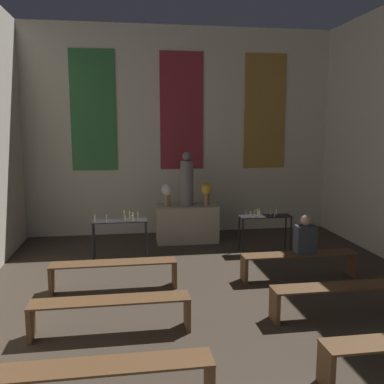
% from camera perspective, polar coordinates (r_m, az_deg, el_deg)
% --- Properties ---
extents(wall_back, '(8.04, 0.16, 5.22)m').
position_cam_1_polar(wall_back, '(11.05, -1.44, 8.16)').
color(wall_back, beige).
rests_on(wall_back, ground_plane).
extents(altar, '(1.45, 0.70, 0.88)m').
position_cam_1_polar(altar, '(10.31, -0.68, -4.21)').
color(altar, '#ADA38E').
rests_on(altar, ground_plane).
extents(statue, '(0.31, 0.31, 1.29)m').
position_cam_1_polar(statue, '(10.13, -0.69, 1.48)').
color(statue, slate).
rests_on(statue, altar).
extents(flower_vase_left, '(0.28, 0.28, 0.52)m').
position_cam_1_polar(flower_vase_left, '(10.11, -3.32, -0.02)').
color(flower_vase_left, '#937A5B').
rests_on(flower_vase_left, altar).
extents(flower_vase_right, '(0.28, 0.28, 0.52)m').
position_cam_1_polar(flower_vase_right, '(10.24, 1.92, 0.10)').
color(flower_vase_right, '#937A5B').
rests_on(flower_vase_right, altar).
extents(candle_rack_left, '(1.14, 0.37, 1.01)m').
position_cam_1_polar(candle_rack_left, '(9.07, -9.57, -4.59)').
color(candle_rack_left, black).
rests_on(candle_rack_left, ground_plane).
extents(candle_rack_right, '(1.14, 0.37, 0.98)m').
position_cam_1_polar(candle_rack_right, '(9.54, 9.69, -3.93)').
color(candle_rack_right, black).
rests_on(candle_rack_right, ground_plane).
extents(pew_second_left, '(2.12, 0.36, 0.48)m').
position_cam_1_polar(pew_second_left, '(4.60, -11.47, -22.98)').
color(pew_second_left, brown).
rests_on(pew_second_left, ground_plane).
extents(pew_third_left, '(2.12, 0.36, 0.48)m').
position_cam_1_polar(pew_third_left, '(6.01, -10.76, -14.99)').
color(pew_third_left, brown).
rests_on(pew_third_left, ground_plane).
extents(pew_third_right, '(2.12, 0.36, 0.48)m').
position_cam_1_polar(pew_third_right, '(6.74, 19.47, -12.66)').
color(pew_third_right, brown).
rests_on(pew_third_right, ground_plane).
extents(pew_back_left, '(2.12, 0.36, 0.48)m').
position_cam_1_polar(pew_back_left, '(7.50, -10.35, -10.10)').
color(pew_back_left, brown).
rests_on(pew_back_left, ground_plane).
extents(pew_back_right, '(2.12, 0.36, 0.48)m').
position_cam_1_polar(pew_back_right, '(8.09, 14.12, -8.80)').
color(pew_back_right, brown).
rests_on(pew_back_right, ground_plane).
extents(person_seated, '(0.36, 0.24, 0.70)m').
position_cam_1_polar(person_seated, '(8.01, 14.87, -5.79)').
color(person_seated, '#383D47').
rests_on(person_seated, pew_back_right).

